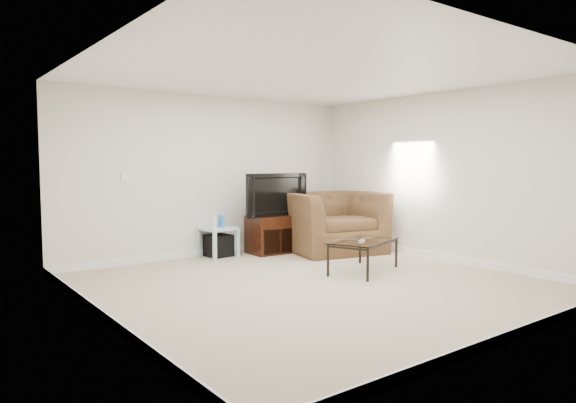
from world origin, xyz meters
TOP-DOWN VIEW (x-y plane):
  - floor at (0.00, 0.00)m, footprint 5.00×5.00m
  - ceiling at (0.00, 0.00)m, footprint 5.00×5.00m
  - wall_back at (0.00, 2.50)m, footprint 5.00×0.02m
  - wall_left at (-2.50, 0.00)m, footprint 0.02×5.00m
  - wall_right at (2.50, 0.00)m, footprint 0.02×5.00m
  - plate_back at (-1.40, 2.49)m, footprint 0.12×0.02m
  - plate_right_switch at (2.49, 1.60)m, footprint 0.02×0.09m
  - plate_right_outlet at (2.49, 1.30)m, footprint 0.02×0.08m
  - tv_stand at (0.81, 2.05)m, footprint 0.75×0.53m
  - dvd_player at (0.81, 2.01)m, footprint 0.44×0.31m
  - television at (0.81, 2.02)m, footprint 1.11×0.27m
  - side_table at (-0.05, 2.28)m, footprint 0.54×0.54m
  - subwoofer at (-0.02, 2.30)m, footprint 0.38×0.38m
  - game_console at (-0.16, 2.25)m, footprint 0.07×0.16m
  - game_case at (0.01, 2.27)m, footprint 0.05×0.14m
  - recliner at (1.70, 1.57)m, footprint 1.67×1.28m
  - coffee_table at (0.97, 0.14)m, footprint 1.25×0.98m
  - remote at (0.85, 0.06)m, footprint 0.17×0.13m

SIDE VIEW (x-z plane):
  - floor at x=0.00m, z-range 0.00..0.00m
  - subwoofer at x=-0.02m, z-range -0.01..0.34m
  - coffee_table at x=0.97m, z-range 0.00..0.43m
  - side_table at x=-0.05m, z-range 0.00..0.46m
  - plate_right_outlet at x=2.49m, z-range 0.24..0.36m
  - tv_stand at x=0.81m, z-range 0.00..0.61m
  - remote at x=0.85m, z-range 0.43..0.45m
  - dvd_player at x=0.81m, z-range 0.48..0.54m
  - game_case at x=0.01m, z-range 0.46..0.64m
  - game_console at x=-0.16m, z-range 0.46..0.67m
  - recliner at x=1.70m, z-range 0.00..1.31m
  - television at x=0.81m, z-range 0.61..1.29m
  - wall_back at x=0.00m, z-range 0.00..2.50m
  - wall_left at x=-2.50m, z-range 0.00..2.50m
  - wall_right at x=2.50m, z-range 0.00..2.50m
  - plate_back at x=-1.40m, z-range 1.19..1.31m
  - plate_right_switch at x=2.49m, z-range 1.19..1.31m
  - ceiling at x=0.00m, z-range 2.50..2.50m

